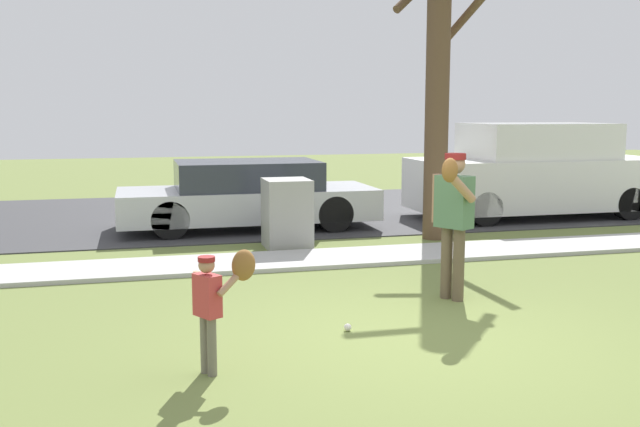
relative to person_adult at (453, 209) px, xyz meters
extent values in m
plane|color=olive|center=(-0.90, 2.38, -1.05)|extent=(48.00, 48.00, 0.00)
cube|color=#B2B2AD|center=(-0.90, 2.48, -1.02)|extent=(36.00, 1.20, 0.06)
cube|color=#38383A|center=(-0.90, 7.48, -1.04)|extent=(36.00, 6.80, 0.02)
cylinder|color=brown|center=(0.07, -0.04, -0.63)|extent=(0.13, 0.13, 0.84)
cylinder|color=brown|center=(-0.01, 0.11, -0.63)|extent=(0.13, 0.13, 0.84)
cube|color=#4C7251|center=(0.03, 0.04, 0.08)|extent=(0.40, 0.46, 0.59)
sphere|color=#A87A5B|center=(0.03, 0.04, 0.51)|extent=(0.23, 0.23, 0.23)
cylinder|color=maroon|center=(0.03, 0.04, 0.59)|extent=(0.24, 0.24, 0.07)
cylinder|color=#A87A5B|center=(-0.07, -0.31, 0.29)|extent=(0.49, 0.34, 0.40)
ellipsoid|color=brown|center=(-0.24, -0.40, 0.48)|extent=(0.26, 0.23, 0.26)
cylinder|color=#A87A5B|center=(-0.10, 0.25, 0.10)|extent=(0.10, 0.10, 0.56)
cylinder|color=#6B6656|center=(-2.94, -1.60, -0.80)|extent=(0.08, 0.08, 0.49)
cylinder|color=#6B6656|center=(-2.89, -1.68, -0.80)|extent=(0.08, 0.08, 0.49)
cube|color=#B73838|center=(-2.92, -1.64, -0.38)|extent=(0.23, 0.27, 0.35)
sphere|color=#A87A5B|center=(-2.92, -1.64, -0.13)|extent=(0.13, 0.13, 0.13)
cylinder|color=maroon|center=(-2.92, -1.64, -0.08)|extent=(0.14, 0.14, 0.04)
cylinder|color=#A87A5B|center=(-2.99, -1.51, -0.37)|extent=(0.06, 0.06, 0.33)
cylinder|color=#A87A5B|center=(-2.71, -1.69, -0.26)|extent=(0.29, 0.20, 0.24)
ellipsoid|color=brown|center=(-2.61, -1.64, -0.15)|extent=(0.26, 0.23, 0.26)
sphere|color=white|center=(-1.47, -0.81, -1.01)|extent=(0.07, 0.07, 0.07)
cube|color=gray|center=(-1.16, 3.59, -0.51)|extent=(0.70, 0.77, 1.09)
cylinder|color=brown|center=(1.41, 3.74, 1.78)|extent=(0.39, 0.39, 5.66)
cylinder|color=brown|center=(1.95, 3.90, 2.63)|extent=(0.54, 1.37, 1.03)
cube|color=silver|center=(-1.49, 5.50, -0.58)|extent=(4.60, 1.80, 0.55)
cube|color=#2D333D|center=(-1.49, 5.50, -0.05)|extent=(2.53, 1.66, 0.50)
cylinder|color=black|center=(-2.92, 4.71, -0.71)|extent=(0.64, 0.22, 0.64)
cylinder|color=black|center=(-2.92, 6.29, -0.71)|extent=(0.64, 0.22, 0.64)
cylinder|color=black|center=(-0.06, 4.71, -0.71)|extent=(0.64, 0.22, 0.64)
cylinder|color=black|center=(-0.06, 6.29, -0.71)|extent=(0.64, 0.22, 0.64)
cube|color=silver|center=(4.36, 5.49, -0.35)|extent=(5.00, 1.95, 1.00)
cube|color=silver|center=(4.36, 5.49, 0.50)|extent=(2.75, 1.79, 0.70)
cylinder|color=black|center=(2.81, 4.63, -0.71)|extent=(0.64, 0.22, 0.64)
cylinder|color=black|center=(2.81, 6.36, -0.71)|extent=(0.64, 0.22, 0.64)
cylinder|color=black|center=(5.91, 4.63, -0.71)|extent=(0.64, 0.22, 0.64)
cylinder|color=black|center=(5.91, 6.36, -0.71)|extent=(0.64, 0.22, 0.64)
camera|label=1|loc=(-3.44, -7.35, 1.11)|focal=40.26mm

